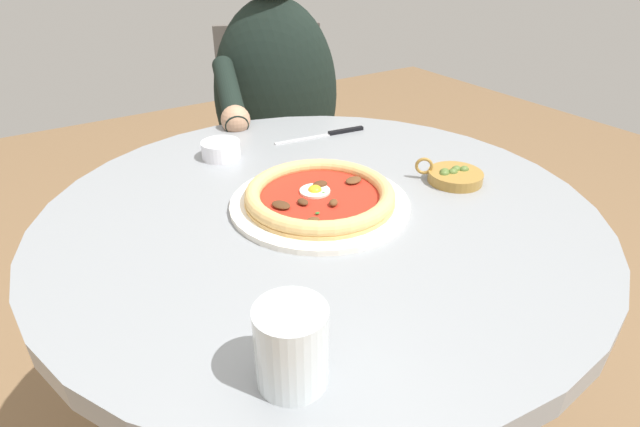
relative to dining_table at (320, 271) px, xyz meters
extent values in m
cylinder|color=gray|center=(0.00, 0.00, 0.12)|extent=(0.95, 0.95, 0.04)
cylinder|color=gray|center=(0.00, 0.00, -0.25)|extent=(0.08, 0.08, 0.69)
cylinder|color=white|center=(0.00, 0.00, 0.14)|extent=(0.31, 0.31, 0.01)
cylinder|color=#E0B26B|center=(0.00, 0.00, 0.15)|extent=(0.26, 0.26, 0.01)
torus|color=#E0B26B|center=(0.00, 0.00, 0.16)|extent=(0.26, 0.26, 0.03)
cylinder|color=red|center=(0.00, 0.00, 0.16)|extent=(0.24, 0.24, 0.00)
cylinder|color=white|center=(0.00, -0.02, 0.16)|extent=(0.05, 0.05, 0.00)
ellipsoid|color=yellow|center=(0.00, -0.02, 0.16)|extent=(0.02, 0.02, 0.02)
ellipsoid|color=#4C2D19|center=(0.04, 0.01, 0.16)|extent=(0.02, 0.02, 0.01)
ellipsoid|color=#4C2D19|center=(0.08, 0.00, 0.16)|extent=(0.03, 0.04, 0.01)
ellipsoid|color=brown|center=(0.00, 0.04, 0.16)|extent=(0.02, 0.02, 0.01)
ellipsoid|color=brown|center=(-0.08, -0.01, 0.16)|extent=(0.04, 0.03, 0.01)
ellipsoid|color=#4C2D19|center=(-0.02, -0.03, 0.16)|extent=(0.03, 0.02, 0.01)
ellipsoid|color=brown|center=(0.06, 0.07, 0.16)|extent=(0.02, 0.02, 0.01)
ellipsoid|color=#2D6B28|center=(-0.01, -0.02, 0.16)|extent=(0.01, 0.01, 0.00)
ellipsoid|color=#2D6B28|center=(-0.01, 0.00, 0.16)|extent=(0.01, 0.01, 0.00)
ellipsoid|color=#2D6B28|center=(0.04, 0.05, 0.16)|extent=(0.01, 0.01, 0.00)
cylinder|color=silver|center=(0.23, 0.30, 0.19)|extent=(0.08, 0.08, 0.09)
cylinder|color=silver|center=(0.23, 0.30, 0.15)|extent=(0.07, 0.07, 0.03)
cube|color=silver|center=(-0.13, -0.28, 0.14)|extent=(0.13, 0.03, 0.00)
cube|color=black|center=(-0.24, -0.27, 0.14)|extent=(0.09, 0.02, 0.01)
cylinder|color=white|center=(0.06, -0.29, 0.16)|extent=(0.08, 0.08, 0.03)
cylinder|color=olive|center=(0.06, -0.29, 0.16)|extent=(0.07, 0.07, 0.01)
cylinder|color=olive|center=(-0.27, 0.06, 0.15)|extent=(0.10, 0.10, 0.02)
torus|color=olive|center=(-0.22, 0.02, 0.17)|extent=(0.03, 0.03, 0.03)
ellipsoid|color=#516B2D|center=(-0.25, 0.05, 0.16)|extent=(0.02, 0.02, 0.02)
ellipsoid|color=#516B2D|center=(-0.27, 0.05, 0.16)|extent=(0.02, 0.02, 0.02)
ellipsoid|color=#516B2D|center=(-0.26, 0.06, 0.16)|extent=(0.02, 0.02, 0.02)
ellipsoid|color=#516B2D|center=(-0.24, 0.05, 0.16)|extent=(0.02, 0.02, 0.02)
ellipsoid|color=#516B2D|center=(-0.29, 0.06, 0.16)|extent=(0.02, 0.02, 0.02)
cube|color=#282833|center=(-0.28, -0.67, -0.39)|extent=(0.42, 0.39, 0.45)
ellipsoid|color=black|center=(-0.28, -0.67, 0.12)|extent=(0.42, 0.34, 0.56)
cylinder|color=black|center=(-0.07, -0.53, 0.19)|extent=(0.13, 0.27, 0.14)
sphere|color=tan|center=(-0.04, -0.43, 0.16)|extent=(0.07, 0.07, 0.07)
cube|color=#504A45|center=(-0.30, -0.72, -0.17)|extent=(0.50, 0.50, 0.02)
cube|color=#504A45|center=(-0.36, -0.88, 0.06)|extent=(0.33, 0.15, 0.45)
cylinder|color=#4C4742|center=(-0.07, -0.62, -0.40)|extent=(0.02, 0.02, 0.43)
cylinder|color=#4C4742|center=(-0.39, -0.49, -0.40)|extent=(0.02, 0.02, 0.43)
cylinder|color=#4C4742|center=(-0.20, -0.94, -0.40)|extent=(0.02, 0.02, 0.43)
cylinder|color=#4C4742|center=(-0.52, -0.81, -0.40)|extent=(0.02, 0.02, 0.43)
camera|label=1|loc=(0.41, 0.64, 0.56)|focal=28.10mm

